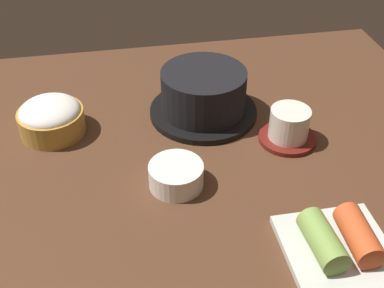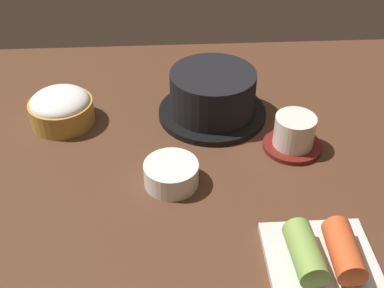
% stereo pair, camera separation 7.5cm
% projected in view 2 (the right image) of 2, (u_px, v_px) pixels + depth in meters
% --- Properties ---
extents(dining_table, '(1.00, 0.76, 0.02)m').
position_uv_depth(dining_table, '(179.00, 156.00, 0.80)').
color(dining_table, '#4C2D1C').
rests_on(dining_table, ground).
extents(stone_pot, '(0.19, 0.19, 0.08)m').
position_uv_depth(stone_pot, '(213.00, 95.00, 0.85)').
color(stone_pot, black).
rests_on(stone_pot, dining_table).
extents(rice_bowl, '(0.11, 0.11, 0.06)m').
position_uv_depth(rice_bowl, '(61.00, 108.00, 0.84)').
color(rice_bowl, '#B78C38').
rests_on(rice_bowl, dining_table).
extents(tea_cup_with_saucer, '(0.09, 0.09, 0.06)m').
position_uv_depth(tea_cup_with_saucer, '(294.00, 135.00, 0.78)').
color(tea_cup_with_saucer, maroon).
rests_on(tea_cup_with_saucer, dining_table).
extents(banchan_cup_center, '(0.08, 0.08, 0.04)m').
position_uv_depth(banchan_cup_center, '(171.00, 173.00, 0.72)').
color(banchan_cup_center, white).
rests_on(banchan_cup_center, dining_table).
extents(kimchi_plate, '(0.14, 0.14, 0.05)m').
position_uv_depth(kimchi_plate, '(323.00, 257.00, 0.60)').
color(kimchi_plate, silver).
rests_on(kimchi_plate, dining_table).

